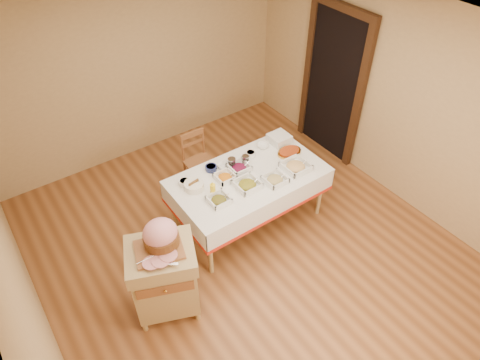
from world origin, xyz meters
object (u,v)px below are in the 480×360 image
Objects in this scene: ham_on_board at (160,237)px; plate_stack at (279,139)px; butcher_cart at (164,276)px; bread_basket at (194,186)px; brass_platter at (289,152)px; mustard_bottle at (213,189)px; dining_table at (249,186)px; preserve_jar_right at (246,160)px; dining_chair at (199,161)px; preserve_jar_left at (232,163)px.

plate_stack is at bearing 21.19° from ham_on_board.
bread_basket is at bearing 42.13° from butcher_cart.
butcher_cart reaches higher than bread_basket.
brass_platter is (-0.05, -0.26, -0.03)m from plate_stack.
brass_platter is at bearing 15.73° from butcher_cart.
butcher_cart is 1.08m from mustard_bottle.
bread_basket is at bearing 42.38° from ham_on_board.
dining_table is 1.52m from butcher_cart.
ham_on_board is at bearing -164.89° from brass_platter.
ham_on_board is at bearing -160.08° from dining_table.
butcher_cart is at bearing -154.16° from preserve_jar_right.
preserve_jar_right reaches higher than dining_chair.
plate_stack reaches higher than brass_platter.
dining_chair is at bearing 49.12° from butcher_cart.
ham_on_board is 0.99m from mustard_bottle.
plate_stack reaches higher than dining_chair.
ham_on_board is at bearing -154.60° from preserve_jar_right.
ham_on_board reaches higher than dining_chair.
preserve_jar_right is 0.62m from plate_stack.
dining_table is 7.34× the size of plate_stack.
preserve_jar_right is at bearing 2.25° from bread_basket.
preserve_jar_left reaches higher than dining_table.
preserve_jar_left is 0.65× the size of mustard_bottle.
bread_basket is at bearing -177.75° from preserve_jar_right.
dining_chair is at bearing 132.11° from brass_platter.
dining_table is at bearing -175.47° from brass_platter.
dining_chair is at bearing 57.16° from bread_basket.
dining_table is at bearing -116.25° from preserve_jar_right.
ham_on_board reaches higher than dining_table.
preserve_jar_left is 0.77m from brass_platter.
bread_basket is 1.36m from plate_stack.
mustard_bottle is at bearing 28.80° from butcher_cart.
ham_on_board is at bearing -151.78° from mustard_bottle.
ham_on_board reaches higher than preserve_jar_left.
plate_stack is at bearing 79.94° from brass_platter.
butcher_cart reaches higher than brass_platter.
ham_on_board is 2.08× the size of bread_basket.
dining_chair is at bearing 95.52° from preserve_jar_left.
ham_on_board is 2.42× the size of mustard_bottle.
butcher_cart is at bearing -141.97° from ham_on_board.
bread_basket is (0.74, 0.67, -0.25)m from ham_on_board.
brass_platter is at bearing 4.48° from mustard_bottle.
preserve_jar_right reaches higher than bread_basket.
preserve_jar_left is 0.53m from mustard_bottle.
butcher_cart is at bearing -137.87° from bread_basket.
butcher_cart is at bearing -159.38° from dining_table.
preserve_jar_left reaches higher than bread_basket.
mustard_bottle is (-0.62, -0.24, 0.03)m from preserve_jar_right.
dining_chair is at bearing 68.88° from mustard_bottle.
butcher_cart reaches higher than preserve_jar_left.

